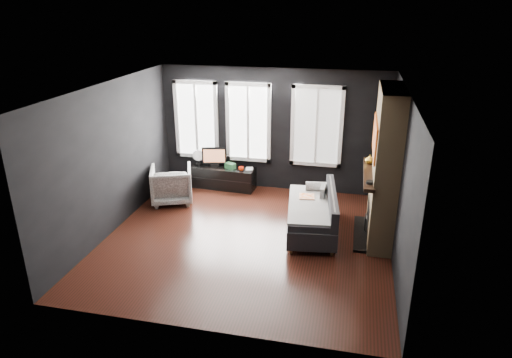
% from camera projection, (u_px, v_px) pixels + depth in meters
% --- Properties ---
extents(floor, '(5.00, 5.00, 0.00)m').
position_uv_depth(floor, '(247.00, 239.00, 8.20)').
color(floor, black).
rests_on(floor, ground).
extents(ceiling, '(5.00, 5.00, 0.00)m').
position_uv_depth(ceiling, '(246.00, 88.00, 7.22)').
color(ceiling, white).
rests_on(ceiling, ground).
extents(wall_back, '(5.00, 0.02, 2.70)m').
position_uv_depth(wall_back, '(273.00, 130.00, 9.99)').
color(wall_back, black).
rests_on(wall_back, ground).
extents(wall_left, '(0.02, 5.00, 2.70)m').
position_uv_depth(wall_left, '(112.00, 158.00, 8.21)').
color(wall_left, black).
rests_on(wall_left, ground).
extents(wall_right, '(0.02, 5.00, 2.70)m').
position_uv_depth(wall_right, '(400.00, 180.00, 7.21)').
color(wall_right, black).
rests_on(wall_right, ground).
extents(windows, '(4.00, 0.16, 1.76)m').
position_uv_depth(windows, '(253.00, 83.00, 9.66)').
color(windows, white).
rests_on(windows, wall_back).
extents(fireplace, '(0.70, 1.62, 2.70)m').
position_uv_depth(fireplace, '(385.00, 167.00, 7.80)').
color(fireplace, '#93724C').
rests_on(fireplace, floor).
extents(sofa, '(1.15, 1.97, 0.81)m').
position_uv_depth(sofa, '(312.00, 211.00, 8.34)').
color(sofa, black).
rests_on(sofa, floor).
extents(stripe_pillow, '(0.09, 0.35, 0.35)m').
position_uv_depth(stripe_pillow, '(323.00, 194.00, 8.61)').
color(stripe_pillow, gray).
rests_on(stripe_pillow, sofa).
extents(armchair, '(1.05, 1.02, 0.85)m').
position_uv_depth(armchair, '(171.00, 183.00, 9.59)').
color(armchair, silver).
rests_on(armchair, floor).
extents(media_console, '(1.45, 0.53, 0.49)m').
position_uv_depth(media_console, '(224.00, 178.00, 10.37)').
color(media_console, black).
rests_on(media_console, floor).
extents(monitor, '(0.57, 0.24, 0.50)m').
position_uv_depth(monitor, '(214.00, 156.00, 10.28)').
color(monitor, black).
rests_on(monitor, media_console).
extents(desk_fan, '(0.31, 0.31, 0.37)m').
position_uv_depth(desk_fan, '(198.00, 157.00, 10.40)').
color(desk_fan, '#9D9D9D').
rests_on(desk_fan, media_console).
extents(mug, '(0.12, 0.09, 0.11)m').
position_uv_depth(mug, '(241.00, 168.00, 10.07)').
color(mug, red).
rests_on(mug, media_console).
extents(book, '(0.16, 0.04, 0.21)m').
position_uv_depth(book, '(246.00, 165.00, 10.14)').
color(book, gray).
rests_on(book, media_console).
extents(storage_box, '(0.26, 0.22, 0.12)m').
position_uv_depth(storage_box, '(230.00, 166.00, 10.20)').
color(storage_box, '#2C6C3B').
rests_on(storage_box, media_console).
extents(mantel_vase, '(0.18, 0.19, 0.16)m').
position_uv_depth(mantel_vase, '(370.00, 159.00, 8.27)').
color(mantel_vase, orange).
rests_on(mantel_vase, fireplace).
extents(mantel_clock, '(0.15, 0.15, 0.04)m').
position_uv_depth(mantel_clock, '(370.00, 182.00, 7.38)').
color(mantel_clock, black).
rests_on(mantel_clock, fireplace).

